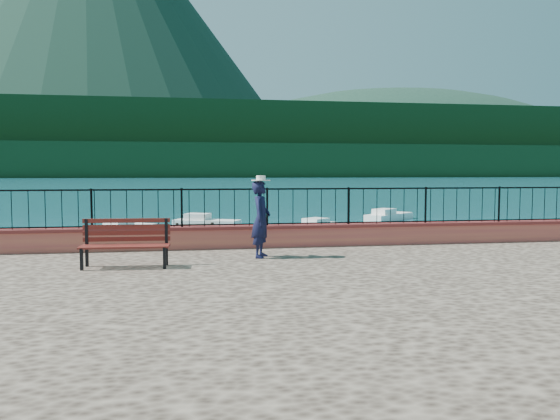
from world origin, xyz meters
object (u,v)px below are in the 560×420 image
object	(u,v)px
boat_3	(126,226)
boat_5	(389,214)
boat_0	(112,243)
boat_1	(333,234)
person	(261,219)
boat_4	(207,220)
boat_2	(322,225)
park_bench	(126,253)

from	to	relation	value
boat_3	boat_5	world-z (taller)	same
boat_0	boat_1	size ratio (longest dim) A/B	1.02
person	boat_4	bearing A→B (deg)	21.21
boat_2	person	bearing A→B (deg)	-148.23
boat_1	boat_4	distance (m)	9.48
park_bench	boat_0	world-z (taller)	park_bench
boat_1	boat_2	world-z (taller)	same
person	boat_4	size ratio (longest dim) A/B	0.47
park_bench	boat_4	bearing A→B (deg)	86.40
boat_4	boat_1	bearing A→B (deg)	-31.27
boat_0	boat_4	world-z (taller)	same
boat_0	boat_3	world-z (taller)	same
boat_4	boat_5	world-z (taller)	same
boat_0	boat_4	size ratio (longest dim) A/B	0.93
boat_1	boat_3	bearing A→B (deg)	173.97
boat_0	boat_3	distance (m)	6.47
boat_4	person	bearing A→B (deg)	-63.83
boat_0	boat_2	size ratio (longest dim) A/B	1.07
park_bench	boat_1	distance (m)	14.31
boat_0	boat_2	bearing A→B (deg)	3.42
person	boat_5	distance (m)	24.51
boat_4	boat_5	distance (m)	12.28
boat_3	person	bearing A→B (deg)	-128.38
boat_1	boat_3	xyz separation A→B (m)	(-9.54, 4.97, 0.00)
park_bench	boat_0	xyz separation A→B (m)	(-1.67, 10.51, -1.10)
park_bench	boat_4	distance (m)	20.00
park_bench	boat_5	distance (m)	26.69
boat_5	person	bearing A→B (deg)	-157.26
boat_1	boat_5	distance (m)	12.41
park_bench	boat_3	size ratio (longest dim) A/B	0.54
boat_5	boat_4	bearing A→B (deg)	153.01
boat_0	park_bench	bearing A→B (deg)	-107.25
boat_4	boat_3	bearing A→B (deg)	-121.38
boat_0	boat_1	distance (m)	9.49
person	boat_5	bearing A→B (deg)	-8.36
boat_2	boat_4	distance (m)	6.91
boat_1	boat_4	world-z (taller)	same
person	boat_2	world-z (taller)	person
boat_0	boat_4	bearing A→B (deg)	40.36
boat_5	park_bench	bearing A→B (deg)	-162.01
person	boat_4	distance (m)	19.07
boat_5	boat_3	bearing A→B (deg)	159.33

